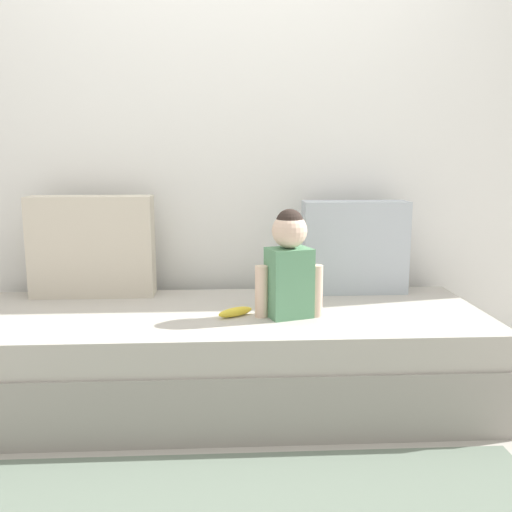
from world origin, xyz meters
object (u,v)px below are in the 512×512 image
at_px(couch, 226,357).
at_px(throw_pillow_right, 354,247).
at_px(toddler, 289,264).
at_px(banana, 235,312).
at_px(throw_pillow_left, 92,246).

distance_m(couch, throw_pillow_right, 0.86).
distance_m(toddler, banana, 0.31).
bearing_deg(throw_pillow_left, toddler, -24.57).
bearing_deg(throw_pillow_right, couch, -153.28).
distance_m(couch, toddler, 0.53).
distance_m(couch, banana, 0.25).
xyz_separation_m(throw_pillow_left, toddler, (0.93, -0.42, -0.02)).
bearing_deg(toddler, throw_pillow_right, 48.15).
bearing_deg(throw_pillow_left, throw_pillow_right, 0.00).
relative_size(toddler, banana, 2.75).
height_order(throw_pillow_right, toddler, toddler).
xyz_separation_m(throw_pillow_right, banana, (-0.61, -0.41, -0.21)).
distance_m(couch, throw_pillow_left, 0.86).
xyz_separation_m(couch, banana, (0.04, -0.08, 0.23)).
height_order(couch, throw_pillow_right, throw_pillow_right).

